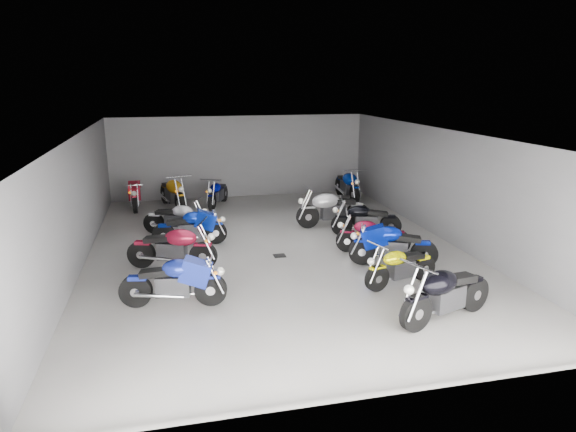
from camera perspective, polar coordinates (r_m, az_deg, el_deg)
name	(u,v)px	position (r m, az deg, el deg)	size (l,w,h in m)	color
ground	(276,250)	(14.21, -1.37, -3.80)	(14.00, 14.00, 0.00)	gray
wall_back	(240,157)	(20.58, -5.40, 6.58)	(10.00, 0.10, 3.20)	slate
wall_left	(77,203)	(13.70, -22.35, 1.31)	(0.10, 14.00, 3.20)	slate
wall_right	(444,185)	(15.56, 16.96, 3.30)	(0.10, 14.00, 3.20)	slate
ceiling	(275,133)	(13.53, -1.46, 9.23)	(10.00, 14.00, 0.04)	black
drain_grate	(280,256)	(13.74, -0.94, -4.43)	(0.32, 0.32, 0.01)	black
motorcycle_left_b	(174,282)	(10.89, -12.51, -7.15)	(2.21, 0.58, 0.97)	black
motorcycle_left_d	(173,247)	(13.01, -12.65, -3.43)	(2.20, 0.84, 1.00)	black
motorcycle_left_e	(191,228)	(14.78, -10.78, -1.28)	(2.11, 0.44, 0.93)	black
motorcycle_left_f	(177,219)	(15.85, -12.25, -0.28)	(1.96, 0.96, 0.91)	black
motorcycle_right_a	(446,294)	(10.45, 17.12, -8.23)	(2.29, 0.94, 1.04)	black
motorcycle_right_b	(400,266)	(11.94, 12.38, -5.46)	(1.93, 0.65, 0.86)	black
motorcycle_right_c	(392,245)	(13.15, 11.48, -3.22)	(2.14, 0.90, 0.98)	black
motorcycle_right_d	(372,235)	(14.07, 9.33, -2.12)	(1.96, 0.73, 0.89)	black
motorcycle_right_e	(365,219)	(15.53, 8.59, -0.38)	(2.07, 0.70, 0.93)	black
motorcycle_right_f	(332,209)	(16.39, 4.91, 0.79)	(2.39, 0.46, 1.05)	black
motorcycle_back_a	(136,194)	(19.48, -16.58, 2.38)	(0.44, 2.26, 0.99)	black
motorcycle_back_b	(172,193)	(19.12, -12.72, 2.52)	(0.86, 2.34, 1.06)	black
motorcycle_back_c	(218,193)	(19.19, -7.84, 2.54)	(0.94, 1.95, 0.91)	black
motorcycle_back_f	(347,185)	(20.20, 6.62, 3.44)	(0.46, 2.40, 1.06)	black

